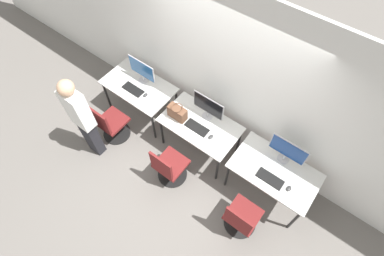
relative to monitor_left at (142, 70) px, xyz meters
name	(u,v)px	position (x,y,z in m)	size (l,w,h in m)	color
ground_plane	(187,162)	(1.30, -0.50, -0.97)	(20.00, 20.00, 0.00)	slate
wall_back	(222,75)	(1.30, 0.35, 0.43)	(12.00, 0.05, 2.80)	silver
desk_left	(139,88)	(0.00, -0.14, -0.32)	(1.22, 0.72, 0.72)	silver
monitor_left	(142,70)	(0.00, 0.00, 0.00)	(0.53, 0.17, 0.44)	#B2B2B7
keyboard_left	(133,89)	(0.00, -0.27, -0.23)	(0.38, 0.16, 0.02)	black
mouse_left	(145,95)	(0.25, -0.24, -0.23)	(0.06, 0.09, 0.03)	#333333
office_chair_left	(111,125)	(-0.04, -0.86, -0.62)	(0.48, 0.48, 0.86)	black
person_left	(82,117)	(-0.08, -1.23, -0.02)	(0.36, 0.23, 1.73)	#232328
desk_center	(200,127)	(1.30, -0.14, -0.32)	(1.22, 0.72, 0.72)	silver
monitor_center	(208,107)	(1.30, 0.05, 0.00)	(0.53, 0.17, 0.44)	#B2B2B7
keyboard_center	(197,128)	(1.30, -0.23, -0.23)	(0.38, 0.16, 0.02)	black
mouse_center	(211,137)	(1.57, -0.24, -0.23)	(0.06, 0.09, 0.03)	#333333
office_chair_center	(169,168)	(1.26, -0.88, -0.62)	(0.48, 0.48, 0.86)	black
desk_right	(274,173)	(2.61, -0.14, -0.32)	(1.22, 0.72, 0.72)	silver
monitor_right	(288,151)	(2.61, 0.09, 0.00)	(0.53, 0.17, 0.44)	#B2B2B7
keyboard_right	(270,179)	(2.61, -0.30, -0.23)	(0.38, 0.16, 0.02)	black
mouse_right	(289,189)	(2.88, -0.27, -0.23)	(0.06, 0.09, 0.03)	#333333
office_chair_right	(241,219)	(2.56, -0.88, -0.62)	(0.48, 0.48, 0.86)	black
handbag	(177,112)	(0.94, -0.25, -0.13)	(0.30, 0.18, 0.25)	brown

